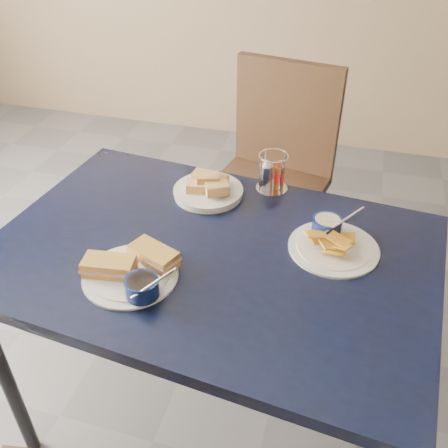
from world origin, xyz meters
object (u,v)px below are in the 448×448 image
(dining_table, at_px, (211,265))
(chair_far, at_px, (272,162))
(bread_basket, at_px, (208,189))
(plantain_plate, at_px, (331,239))
(condiment_caddy, at_px, (271,175))
(sandwich_plate, at_px, (133,270))

(dining_table, xyz_separation_m, chair_far, (0.02, 0.87, -0.11))
(bread_basket, bearing_deg, plantain_plate, -20.69)
(plantain_plate, xyz_separation_m, bread_basket, (-0.43, 0.16, 0.01))
(plantain_plate, bearing_deg, condiment_caddy, 132.08)
(dining_table, relative_size, sandwich_plate, 4.64)
(condiment_caddy, bearing_deg, bread_basket, -153.71)
(sandwich_plate, distance_m, bread_basket, 0.46)
(sandwich_plate, relative_size, plantain_plate, 1.12)
(chair_far, bearing_deg, bread_basket, -100.62)
(bread_basket, height_order, condiment_caddy, condiment_caddy)
(plantain_plate, bearing_deg, sandwich_plate, -150.00)
(dining_table, xyz_separation_m, bread_basket, (-0.09, 0.28, 0.09))
(condiment_caddy, bearing_deg, chair_far, 99.59)
(chair_far, xyz_separation_m, condiment_caddy, (0.08, -0.50, 0.23))
(sandwich_plate, xyz_separation_m, condiment_caddy, (0.27, 0.55, 0.03))
(dining_table, distance_m, bread_basket, 0.31)
(chair_far, bearing_deg, plantain_plate, -67.22)
(dining_table, distance_m, condiment_caddy, 0.41)
(sandwich_plate, bearing_deg, dining_table, 46.03)
(sandwich_plate, distance_m, condiment_caddy, 0.61)
(sandwich_plate, relative_size, condiment_caddy, 2.18)
(sandwich_plate, bearing_deg, plantain_plate, 30.00)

